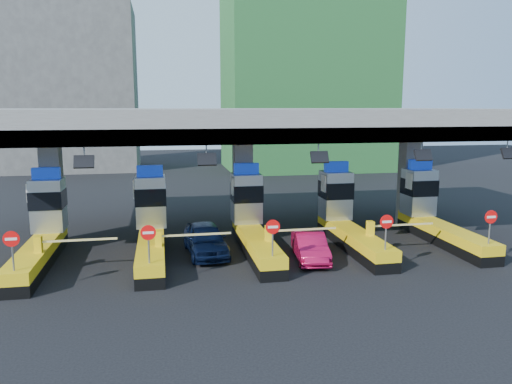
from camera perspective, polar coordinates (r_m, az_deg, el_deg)
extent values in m
plane|color=black|center=(25.44, -0.40, -6.49)|extent=(120.00, 120.00, 0.00)
cube|color=slate|center=(27.40, -1.56, 7.93)|extent=(28.00, 12.00, 1.50)
cube|color=#4C4C49|center=(21.81, 0.87, 6.42)|extent=(28.00, 0.60, 0.70)
cube|color=slate|center=(27.94, -22.21, 0.03)|extent=(1.00, 1.00, 5.50)
cube|color=slate|center=(27.73, -1.53, 0.69)|extent=(1.00, 1.00, 5.50)
cube|color=slate|center=(30.94, 17.08, 1.20)|extent=(1.00, 1.00, 5.50)
cylinder|color=slate|center=(21.63, -19.04, 4.26)|extent=(0.06, 0.06, 0.50)
cube|color=black|center=(21.47, -19.07, 3.28)|extent=(0.80, 0.38, 0.54)
cylinder|color=slate|center=(21.49, -5.70, 4.71)|extent=(0.06, 0.06, 0.50)
cube|color=black|center=(21.33, -5.63, 3.73)|extent=(0.80, 0.38, 0.54)
cylinder|color=slate|center=(22.50, 7.14, 4.91)|extent=(0.06, 0.06, 0.50)
cube|color=black|center=(22.34, 7.28, 3.97)|extent=(0.80, 0.38, 0.54)
cylinder|color=slate|center=(24.50, 18.38, 4.88)|extent=(0.06, 0.06, 0.50)
cube|color=black|center=(24.35, 18.56, 4.02)|extent=(0.80, 0.38, 0.54)
cylinder|color=slate|center=(26.97, 26.79, 4.74)|extent=(0.06, 0.06, 0.50)
cube|color=black|center=(26.84, 26.99, 3.95)|extent=(0.80, 0.38, 0.54)
cube|color=black|center=(24.67, -23.64, -7.26)|extent=(1.20, 8.00, 0.50)
cube|color=#E5B70C|center=(24.54, -23.72, -6.14)|extent=(1.20, 8.00, 0.50)
cube|color=#9EA3A8|center=(26.86, -22.64, -1.34)|extent=(1.50, 1.50, 2.60)
cube|color=black|center=(26.79, -22.69, -0.72)|extent=(1.56, 1.56, 0.90)
cube|color=#0C2DBF|center=(26.62, -22.86, 2.00)|extent=(1.30, 0.35, 0.55)
cube|color=white|center=(26.64, -24.55, -0.03)|extent=(0.06, 0.70, 0.90)
cylinder|color=slate|center=(20.94, -26.04, -6.40)|extent=(0.07, 0.07, 1.30)
cylinder|color=red|center=(20.77, -26.19, -4.83)|extent=(0.60, 0.04, 0.60)
cube|color=white|center=(20.74, -26.20, -4.85)|extent=(0.42, 0.02, 0.10)
cube|color=#E5B70C|center=(23.18, -23.62, -5.50)|extent=(0.30, 0.35, 0.70)
cube|color=white|center=(22.84, -19.58, -5.20)|extent=(3.20, 0.08, 0.08)
cube|color=black|center=(24.04, -11.86, -7.07)|extent=(1.20, 8.00, 0.50)
cube|color=#E5B70C|center=(23.90, -11.90, -5.92)|extent=(1.20, 8.00, 0.50)
cube|color=#9EA3A8|center=(26.28, -11.92, -1.03)|extent=(1.50, 1.50, 2.60)
cube|color=black|center=(26.21, -11.94, -0.39)|extent=(1.56, 1.56, 0.90)
cube|color=#0C2DBF|center=(26.04, -12.04, 2.39)|extent=(1.30, 0.35, 0.55)
cube|color=white|center=(25.89, -13.75, 0.32)|extent=(0.06, 0.70, 0.90)
cylinder|color=slate|center=(20.19, -12.15, -6.19)|extent=(0.07, 0.07, 1.30)
cylinder|color=red|center=(20.01, -12.22, -4.56)|extent=(0.60, 0.04, 0.60)
cube|color=white|center=(19.98, -12.22, -4.58)|extent=(0.42, 0.02, 0.10)
cube|color=#E5B70C|center=(22.58, -11.11, -5.24)|extent=(0.30, 0.35, 0.70)
cube|color=white|center=(22.60, -6.92, -4.85)|extent=(3.20, 0.08, 0.08)
cube|color=black|center=(24.43, 0.02, -6.58)|extent=(1.20, 8.00, 0.50)
cube|color=#E5B70C|center=(24.30, 0.02, -5.45)|extent=(1.20, 8.00, 0.50)
cube|color=#9EA3A8|center=(26.64, -1.11, -0.67)|extent=(1.50, 1.50, 2.60)
cube|color=black|center=(26.57, -1.10, -0.04)|extent=(1.56, 1.56, 0.90)
cube|color=#0C2DBF|center=(26.40, -1.12, 2.70)|extent=(1.30, 0.35, 0.55)
cube|color=white|center=(26.11, -2.73, 0.66)|extent=(0.06, 0.70, 0.90)
cylinder|color=slate|center=(20.66, 1.91, -5.61)|extent=(0.07, 0.07, 1.30)
cylinder|color=red|center=(20.48, 1.94, -4.01)|extent=(0.60, 0.04, 0.60)
cube|color=white|center=(20.46, 1.95, -4.03)|extent=(0.42, 0.02, 0.10)
cube|color=#E5B70C|center=(23.07, 1.44, -4.73)|extent=(0.30, 0.35, 0.70)
cube|color=white|center=(23.44, 5.40, -4.29)|extent=(3.20, 0.08, 0.08)
cube|color=black|center=(25.81, 11.05, -5.87)|extent=(1.20, 8.00, 0.50)
cube|color=#E5B70C|center=(25.68, 11.09, -4.80)|extent=(1.20, 8.00, 0.50)
cube|color=#9EA3A8|center=(27.91, 9.06, -0.31)|extent=(1.50, 1.50, 2.60)
cube|color=black|center=(27.84, 9.09, 0.29)|extent=(1.56, 1.56, 0.90)
cube|color=#0C2DBF|center=(27.68, 9.15, 2.91)|extent=(1.30, 0.35, 0.55)
cube|color=white|center=(27.25, 7.73, 0.97)|extent=(0.06, 0.70, 0.90)
cylinder|color=slate|center=(22.27, 14.61, -4.79)|extent=(0.07, 0.07, 1.30)
cylinder|color=red|center=(22.10, 14.71, -3.30)|extent=(0.60, 0.04, 0.60)
cube|color=white|center=(22.08, 14.74, -3.32)|extent=(0.42, 0.02, 0.10)
cube|color=#E5B70C|center=(24.60, 12.93, -4.07)|extent=(0.30, 0.35, 0.70)
cube|color=white|center=(25.27, 16.38, -3.61)|extent=(3.20, 0.08, 0.08)
cube|color=black|center=(28.02, 20.63, -5.08)|extent=(1.20, 8.00, 0.50)
cube|color=#E5B70C|center=(27.90, 20.69, -4.08)|extent=(1.20, 8.00, 0.50)
cube|color=#9EA3A8|center=(29.96, 18.10, 0.01)|extent=(1.50, 1.50, 2.60)
cube|color=black|center=(29.90, 18.14, 0.57)|extent=(1.56, 1.56, 0.90)
cube|color=#0C2DBF|center=(29.75, 18.26, 3.01)|extent=(1.30, 0.35, 0.55)
cube|color=white|center=(29.22, 17.08, 1.22)|extent=(0.06, 0.70, 0.90)
cylinder|color=slate|center=(24.80, 25.13, -3.93)|extent=(0.07, 0.07, 1.30)
cylinder|color=red|center=(24.65, 25.28, -2.59)|extent=(0.60, 0.04, 0.60)
cube|color=white|center=(24.63, 25.31, -2.60)|extent=(0.42, 0.02, 0.10)
cube|color=#E5B70C|center=(26.97, 22.72, -3.37)|extent=(0.30, 0.35, 0.70)
cube|color=white|center=(27.89, 25.57, -2.95)|extent=(3.20, 0.08, 0.08)
cube|color=#1E5926|center=(58.78, 5.71, 16.43)|extent=(18.00, 12.00, 28.00)
cube|color=#4C4C49|center=(60.82, -20.27, 10.94)|extent=(14.00, 10.00, 18.00)
imported|color=black|center=(24.43, -5.77, -5.37)|extent=(2.15, 4.63, 1.54)
imported|color=#A20C36|center=(23.62, 6.21, -6.21)|extent=(1.88, 4.06, 1.29)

